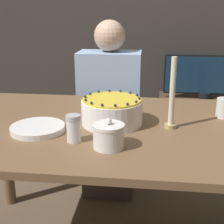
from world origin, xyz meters
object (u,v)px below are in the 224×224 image
(candle, at_px, (172,100))
(person_man_blue_shirt, at_px, (110,122))
(sugar_bowl, at_px, (109,136))
(tv_monitor, at_px, (206,76))
(cake, at_px, (112,111))
(sugar_shaker, at_px, (74,128))

(candle, bearing_deg, person_man_blue_shirt, 117.19)
(sugar_bowl, height_order, tv_monitor, tv_monitor)
(cake, height_order, tv_monitor, tv_monitor)
(candle, bearing_deg, sugar_bowl, -136.21)
(person_man_blue_shirt, bearing_deg, sugar_bowl, 96.75)
(sugar_bowl, height_order, person_man_blue_shirt, person_man_blue_shirt)
(sugar_bowl, distance_m, tv_monitor, 1.52)
(sugar_bowl, height_order, candle, candle)
(cake, bearing_deg, person_man_blue_shirt, 97.91)
(candle, distance_m, person_man_blue_shirt, 0.85)
(cake, relative_size, tv_monitor, 0.42)
(sugar_bowl, bearing_deg, candle, 43.79)
(cake, xyz_separation_m, candle, (0.26, -0.03, 0.07))
(cake, distance_m, sugar_shaker, 0.25)
(cake, relative_size, person_man_blue_shirt, 0.23)
(candle, bearing_deg, sugar_shaker, -153.51)
(cake, xyz_separation_m, tv_monitor, (0.61, 1.14, -0.06))
(sugar_shaker, distance_m, tv_monitor, 1.54)
(sugar_shaker, bearing_deg, sugar_bowl, -16.00)
(person_man_blue_shirt, relative_size, tv_monitor, 1.80)
(sugar_bowl, xyz_separation_m, tv_monitor, (0.59, 1.40, -0.05))
(cake, distance_m, tv_monitor, 1.29)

